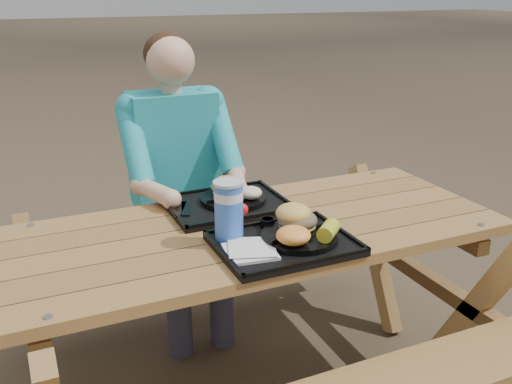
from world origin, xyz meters
name	(u,v)px	position (x,y,z in m)	size (l,w,h in m)	color
picnic_table	(256,315)	(0.00, 0.00, 0.38)	(1.80, 1.49, 0.75)	#999999
tray_near	(284,245)	(0.01, -0.21, 0.76)	(0.45, 0.35, 0.02)	black
tray_far	(227,206)	(-0.03, 0.21, 0.76)	(0.45, 0.35, 0.02)	black
plate_near	(299,237)	(0.07, -0.21, 0.78)	(0.26, 0.26, 0.02)	black
plate_far	(233,199)	(0.00, 0.22, 0.78)	(0.26, 0.26, 0.02)	black
napkin_stack	(250,250)	(-0.13, -0.24, 0.78)	(0.16, 0.16, 0.02)	silver
soda_cup	(229,212)	(-0.15, -0.10, 0.87)	(0.10, 0.10, 0.19)	blue
condiment_bbq	(267,223)	(0.01, -0.07, 0.79)	(0.05, 0.05, 0.03)	black
condiment_mustard	(284,222)	(0.07, -0.08, 0.78)	(0.05, 0.05, 0.03)	yellow
sandwich	(298,210)	(0.08, -0.16, 0.86)	(0.13, 0.13, 0.13)	gold
mac_cheese	(293,235)	(0.01, -0.27, 0.82)	(0.11, 0.11, 0.06)	#FFA743
corn_cob	(328,231)	(0.14, -0.28, 0.82)	(0.09, 0.09, 0.05)	gold
cutlery_far	(185,208)	(-0.20, 0.22, 0.77)	(0.03, 0.16, 0.01)	black
burger	(227,180)	(-0.01, 0.26, 0.84)	(0.12, 0.12, 0.11)	#DD8D4E
baked_beans	(226,200)	(-0.06, 0.15, 0.81)	(0.08, 0.08, 0.04)	#552811
potato_salad	(251,193)	(0.05, 0.17, 0.81)	(0.09, 0.09, 0.05)	white
diner	(177,197)	(-0.10, 0.69, 0.64)	(0.48, 0.84, 1.28)	teal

